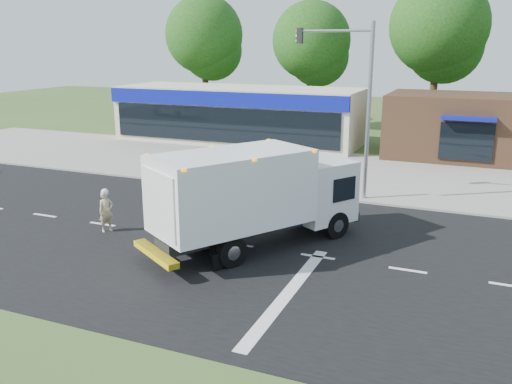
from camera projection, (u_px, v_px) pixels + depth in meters
ground at (238, 245)px, 19.60m from camera, size 120.00×120.00×0.00m
road_asphalt at (238, 245)px, 19.60m from camera, size 60.00×14.00×0.02m
sidewalk at (306, 189)px, 26.89m from camera, size 60.00×2.40×0.12m
parking_apron at (336, 167)px, 32.06m from camera, size 60.00×9.00×0.02m
lane_markings at (258, 264)px, 17.89m from camera, size 55.20×7.00×0.01m
ems_box_truck at (254, 192)px, 18.90m from camera, size 6.36×8.11×3.56m
emergency_worker at (106, 210)px, 20.82m from camera, size 0.62×0.70×1.72m
retail_strip_mall at (239, 114)px, 40.16m from camera, size 18.00×6.20×4.00m
brown_storefront at (469, 126)px, 34.26m from camera, size 10.00×6.70×4.00m
traffic_signal_pole at (355, 93)px, 24.20m from camera, size 3.51×0.25×8.00m
background_trees at (374, 40)px, 43.05m from camera, size 36.77×7.39×12.10m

